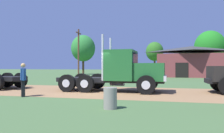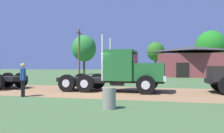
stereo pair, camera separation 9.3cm
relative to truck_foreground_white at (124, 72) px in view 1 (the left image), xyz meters
name	(u,v)px [view 1 (the left image)]	position (x,y,z in m)	size (l,w,h in m)	color
ground_plane	(94,91)	(-1.92, -0.28, -1.29)	(200.00, 200.00, 0.00)	#466738
dirt_track	(94,91)	(-1.92, -0.28, -1.29)	(120.00, 6.72, 0.01)	#986F48
truck_foreground_white	(124,72)	(0.00, 0.00, 0.00)	(7.26, 2.85, 3.66)	black
visitor_standing_near	(23,78)	(-4.85, -3.72, -0.29)	(0.48, 0.52, 1.82)	#264C8C
steel_barrel	(110,98)	(0.57, -5.95, -0.88)	(0.52, 0.52, 0.82)	gray
shed_building	(191,62)	(6.77, 22.98, 1.06)	(11.11, 8.00, 4.88)	brown
utility_pole_near	(79,52)	(-10.50, 18.09, 2.68)	(0.26, 2.20, 7.46)	brown
tree_left	(83,48)	(-13.82, 28.83, 4.10)	(4.97, 4.97, 8.14)	#513823
tree_mid	(155,52)	(0.22, 40.45, 3.97)	(4.22, 4.22, 7.61)	#513823
tree_right	(210,47)	(10.47, 28.10, 3.76)	(5.38, 5.38, 8.03)	#513823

